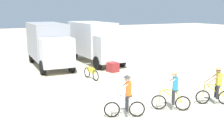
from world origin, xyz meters
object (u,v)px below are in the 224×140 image
box_truck_avon_van (95,40)px  bicycle_spare (91,73)px  box_truck_grey_hauler (48,43)px  cyclist_near_camera (216,87)px  supply_crate (113,67)px  cyclist_orange_shirt (126,98)px  cyclist_cowboy_hat (173,92)px

box_truck_avon_van → bicycle_spare: (-2.56, -5.19, -1.48)m
bicycle_spare → box_truck_grey_hauler: bearing=103.9°
cyclist_near_camera → bicycle_spare: cyclist_near_camera is taller
box_truck_avon_van → supply_crate: 4.25m
box_truck_grey_hauler → bicycle_spare: size_ratio=3.98×
box_truck_avon_van → cyclist_near_camera: size_ratio=3.72×
box_truck_avon_van → cyclist_orange_shirt: bearing=-107.9°
box_truck_avon_van → cyclist_orange_shirt: (-3.80, -11.74, -1.03)m
box_truck_grey_hauler → cyclist_orange_shirt: 11.92m
cyclist_near_camera → supply_crate: bearing=97.4°
cyclist_orange_shirt → cyclist_cowboy_hat: 2.25m
cyclist_orange_shirt → cyclist_near_camera: size_ratio=1.00×
bicycle_spare → supply_crate: 2.56m
box_truck_grey_hauler → cyclist_orange_shirt: (0.08, -11.87, -1.03)m
cyclist_orange_shirt → bicycle_spare: 6.68m
cyclist_cowboy_hat → cyclist_near_camera: (2.33, -0.32, 0.00)m
cyclist_orange_shirt → bicycle_spare: (1.24, 6.55, -0.45)m
box_truck_grey_hauler → bicycle_spare: 5.68m
cyclist_cowboy_hat → supply_crate: size_ratio=2.64×
box_truck_grey_hauler → supply_crate: 5.63m
cyclist_orange_shirt → cyclist_near_camera: 4.61m
cyclist_orange_shirt → bicycle_spare: cyclist_orange_shirt is taller
supply_crate → box_truck_avon_van: bearing=85.3°
box_truck_grey_hauler → bicycle_spare: (1.32, -5.32, -1.48)m
cyclist_cowboy_hat → supply_crate: cyclist_cowboy_hat is taller
box_truck_grey_hauler → supply_crate: box_truck_grey_hauler is taller
cyclist_cowboy_hat → supply_crate: 8.16m
cyclist_near_camera → bicycle_spare: size_ratio=1.06×
box_truck_grey_hauler → cyclist_near_camera: bearing=-69.5°
cyclist_cowboy_hat → supply_crate: bearing=81.3°
cyclist_near_camera → supply_crate: 8.46m
cyclist_cowboy_hat → cyclist_near_camera: same height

